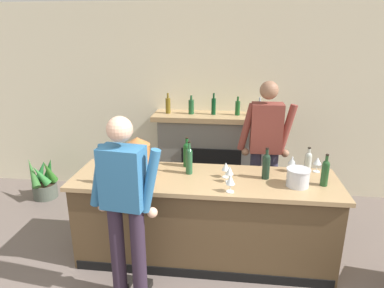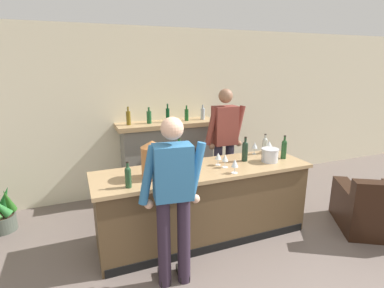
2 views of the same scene
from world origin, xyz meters
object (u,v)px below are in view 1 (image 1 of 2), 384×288
(wine_glass_front_left, at_px, (317,161))
(wine_glass_back_row, at_px, (230,171))
(wine_bottle_riesling_slim, at_px, (189,160))
(wine_bottle_merlot_tall, at_px, (187,153))
(wine_bottle_chardonnay_pale, at_px, (325,172))
(wine_glass_front_right, at_px, (226,167))
(potted_plant_corner, at_px, (44,181))
(wine_bottle_cabernet_heavy, at_px, (308,162))
(copper_dispenser, at_px, (138,158))
(wine_bottle_burgundy_dark, at_px, (103,172))
(wine_glass_mid_counter, at_px, (292,160))
(ice_bucket_steel, at_px, (298,177))
(person_customer, at_px, (125,205))
(fireplace_stone, at_px, (212,156))
(person_bartender, at_px, (265,150))
(wine_bottle_port_short, at_px, (266,165))
(wine_glass_by_dispenser, at_px, (231,180))

(wine_glass_front_left, xyz_separation_m, wine_glass_back_row, (-0.91, -0.37, -0.00))
(wine_bottle_riesling_slim, distance_m, wine_bottle_merlot_tall, 0.20)
(wine_bottle_chardonnay_pale, relative_size, wine_glass_front_right, 1.98)
(potted_plant_corner, xyz_separation_m, wine_bottle_cabernet_heavy, (3.51, -0.88, 0.81))
(wine_glass_back_row, bearing_deg, copper_dispenser, -179.83)
(copper_dispenser, distance_m, wine_bottle_burgundy_dark, 0.36)
(wine_bottle_riesling_slim, height_order, wine_glass_back_row, wine_bottle_riesling_slim)
(wine_bottle_burgundy_dark, relative_size, wine_glass_mid_counter, 1.58)
(ice_bucket_steel, bearing_deg, wine_bottle_burgundy_dark, -175.06)
(person_customer, distance_m, copper_dispenser, 0.63)
(wine_glass_mid_counter, height_order, wine_glass_back_row, wine_glass_mid_counter)
(wine_bottle_merlot_tall, bearing_deg, wine_glass_front_left, 0.17)
(wine_bottle_cabernet_heavy, bearing_deg, wine_glass_front_left, 23.79)
(person_customer, xyz_separation_m, wine_bottle_cabernet_heavy, (1.68, 0.92, 0.11))
(wine_glass_front_left, bearing_deg, ice_bucket_steel, -124.38)
(fireplace_stone, bearing_deg, wine_bottle_burgundy_dark, -119.09)
(copper_dispenser, relative_size, wine_bottle_cabernet_heavy, 1.52)
(wine_bottle_burgundy_dark, relative_size, wine_bottle_riesling_slim, 0.80)
(wine_bottle_riesling_slim, bearing_deg, copper_dispenser, -161.27)
(person_bartender, xyz_separation_m, wine_glass_front_left, (0.50, -0.42, 0.04))
(wine_glass_front_right, xyz_separation_m, wine_glass_mid_counter, (0.69, 0.23, 0.01))
(wine_bottle_burgundy_dark, bearing_deg, potted_plant_corner, 137.25)
(ice_bucket_steel, bearing_deg, wine_glass_front_right, 169.70)
(wine_bottle_chardonnay_pale, xyz_separation_m, wine_glass_back_row, (-0.90, -0.03, -0.03))
(person_customer, xyz_separation_m, wine_bottle_merlot_tall, (0.40, 0.96, 0.14))
(wine_bottle_burgundy_dark, bearing_deg, person_bartender, 30.69)
(potted_plant_corner, bearing_deg, person_bartender, -7.48)
(fireplace_stone, relative_size, wine_bottle_cabernet_heavy, 5.85)
(fireplace_stone, height_order, wine_bottle_cabernet_heavy, fireplace_stone)
(person_customer, xyz_separation_m, wine_bottle_chardonnay_pale, (1.78, 0.63, 0.13))
(wine_bottle_chardonnay_pale, bearing_deg, wine_bottle_port_short, 169.39)
(wine_bottle_chardonnay_pale, height_order, wine_glass_front_left, wine_bottle_chardonnay_pale)
(copper_dispenser, bearing_deg, wine_bottle_port_short, 5.94)
(person_customer, relative_size, wine_bottle_cabernet_heavy, 6.09)
(person_bartender, bearing_deg, potted_plant_corner, 172.52)
(potted_plant_corner, relative_size, copper_dispenser, 1.48)
(wine_bottle_merlot_tall, bearing_deg, copper_dispenser, -140.51)
(wine_bottle_cabernet_heavy, bearing_deg, person_bartender, 130.26)
(person_bartender, bearing_deg, wine_bottle_burgundy_dark, -149.31)
(person_customer, relative_size, wine_glass_by_dispenser, 10.11)
(potted_plant_corner, xyz_separation_m, person_bartender, (3.11, -0.41, 0.76))
(wine_bottle_burgundy_dark, bearing_deg, copper_dispenser, 29.64)
(wine_bottle_riesling_slim, xyz_separation_m, wine_bottle_port_short, (0.78, -0.03, -0.01))
(wine_bottle_port_short, bearing_deg, potted_plant_corner, 160.80)
(person_bartender, height_order, wine_bottle_port_short, person_bartender)
(wine_glass_front_left, height_order, wine_glass_by_dispenser, wine_glass_by_dispenser)
(potted_plant_corner, distance_m, wine_bottle_chardonnay_pale, 3.88)
(potted_plant_corner, bearing_deg, wine_bottle_port_short, -19.20)
(wine_bottle_merlot_tall, relative_size, wine_glass_back_row, 2.00)
(wine_bottle_merlot_tall, bearing_deg, wine_bottle_port_short, -15.76)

